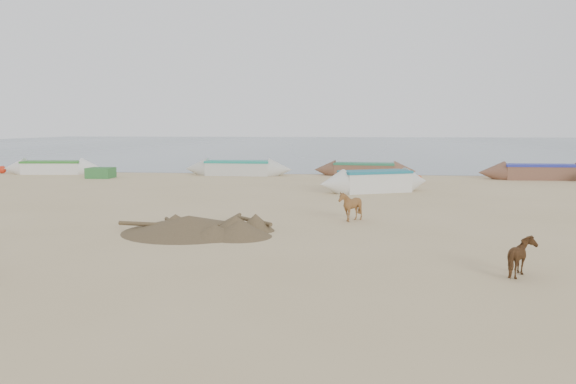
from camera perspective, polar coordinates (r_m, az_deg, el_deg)
The scene contains 8 objects.
ground at distance 13.27m, azimuth -1.95°, elevation -6.31°, with size 140.00×140.00×0.00m, color tan.
sea at distance 94.85m, azimuth 5.33°, elevation 4.88°, with size 160.00×160.00×0.00m, color slate.
calf_front at distance 17.77m, azimuth 6.35°, elevation -1.43°, with size 0.78×0.88×0.97m, color brown.
calf_right at distance 12.14m, azimuth 22.78°, elevation -6.15°, with size 0.79×0.67×0.79m, color brown.
near_canoe at distance 25.83m, azimuth 8.82°, elevation 1.08°, with size 5.37×1.30×0.98m, color silver, non-canonical shape.
debris_pile at distance 16.28m, azimuth -10.05°, elevation -3.16°, with size 3.79×3.79×0.45m, color brown.
waterline_canoes at distance 33.57m, azimuth 2.80°, elevation 2.31°, with size 58.51×3.27×0.89m.
beach_clutter at distance 32.07m, azimuth 12.20°, elevation 1.75°, with size 44.01×4.45×0.64m.
Camera 1 is at (1.90, -12.79, 2.99)m, focal length 35.00 mm.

